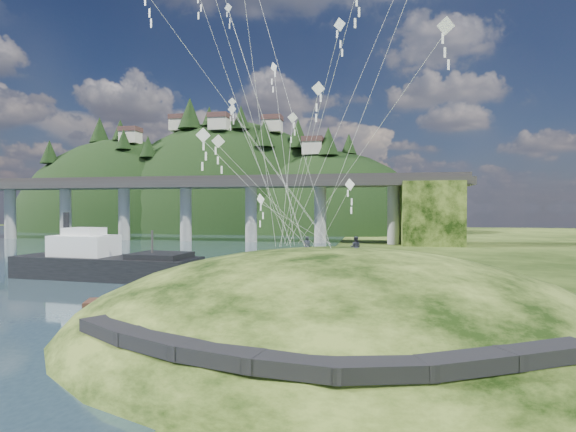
# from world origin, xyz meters

# --- Properties ---
(ground) EXTENTS (320.00, 320.00, 0.00)m
(ground) POSITION_xyz_m (0.00, 0.00, 0.00)
(ground) COLOR black
(ground) RESTS_ON ground
(grass_hill) EXTENTS (36.00, 32.00, 13.00)m
(grass_hill) POSITION_xyz_m (8.00, 2.00, -1.50)
(grass_hill) COLOR black
(grass_hill) RESTS_ON ground
(footpath) EXTENTS (22.29, 5.84, 0.83)m
(footpath) POSITION_xyz_m (7.46, -9.74, 2.08)
(footpath) COLOR black
(footpath) RESTS_ON ground
(bridge) EXTENTS (160.00, 11.00, 15.00)m
(bridge) POSITION_xyz_m (-26.46, 70.07, 9.70)
(bridge) COLOR #2D2B2B
(bridge) RESTS_ON ground
(far_ridge) EXTENTS (153.00, 70.00, 94.50)m
(far_ridge) POSITION_xyz_m (-43.58, 122.17, -7.44)
(far_ridge) COLOR black
(far_ridge) RESTS_ON ground
(work_barge) EXTENTS (20.74, 7.10, 7.13)m
(work_barge) POSITION_xyz_m (-18.22, 16.79, 1.79)
(work_barge) COLOR black
(work_barge) RESTS_ON ground
(wooden_dock) EXTENTS (13.76, 7.06, 0.99)m
(wooden_dock) POSITION_xyz_m (-4.56, 6.03, 0.44)
(wooden_dock) COLOR #3B2018
(wooden_dock) RESTS_ON ground
(kite_flyers) EXTENTS (4.04, 0.83, 1.55)m
(kite_flyers) POSITION_xyz_m (7.96, 3.75, 5.68)
(kite_flyers) COLOR #282A36
(kite_flyers) RESTS_ON ground
(kite_swarm) EXTENTS (17.10, 16.23, 21.08)m
(kite_swarm) POSITION_xyz_m (4.34, 0.51, 18.13)
(kite_swarm) COLOR white
(kite_swarm) RESTS_ON ground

